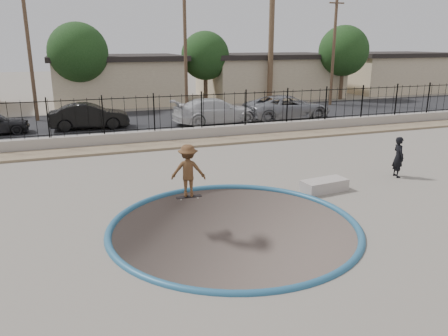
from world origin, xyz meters
TOP-DOWN VIEW (x-y plane):
  - ground at (0.00, 12.00)m, footprint 120.00×120.00m
  - bowl_pit at (0.00, -1.00)m, footprint 6.84×6.84m
  - coping_ring at (0.00, -1.00)m, footprint 7.04×7.04m
  - rock_strip at (0.00, 9.20)m, footprint 42.00×1.60m
  - retaining_wall at (0.00, 10.30)m, footprint 42.00×0.45m
  - fence at (0.00, 10.30)m, footprint 40.00×0.04m
  - street at (0.00, 17.00)m, footprint 90.00×8.00m
  - house_center at (0.00, 26.50)m, footprint 10.60×8.60m
  - house_east at (14.00, 26.50)m, footprint 12.60×8.60m
  - house_east_far at (28.00, 26.50)m, footprint 11.60×8.60m
  - palm_right at (12.00, 22.00)m, footprint 2.30×2.30m
  - utility_pole_left at (-6.00, 19.00)m, footprint 1.70×0.24m
  - utility_pole_mid at (4.00, 19.00)m, footprint 1.70×0.24m
  - utility_pole_right at (16.00, 19.00)m, footprint 1.70×0.24m
  - street_tree_left at (-3.00, 23.00)m, footprint 4.32×4.32m
  - street_tree_mid at (7.00, 24.00)m, footprint 3.96×3.96m
  - street_tree_right at (19.00, 22.00)m, footprint 4.32×4.32m
  - skater at (-0.59, 1.60)m, footprint 1.26×0.96m
  - skateboard at (-0.59, 1.60)m, footprint 0.84×0.24m
  - videographer at (7.50, 1.28)m, footprint 0.48×0.63m
  - concrete_ledge at (4.00, 0.77)m, footprint 1.67×0.88m
  - car_b at (-2.94, 15.00)m, footprint 4.55×1.78m
  - car_c at (4.57, 14.10)m, footprint 5.53×2.56m
  - car_d at (9.45, 13.93)m, footprint 5.77×2.78m

SIDE VIEW (x-z plane):
  - ground at x=0.00m, z-range -2.20..0.00m
  - bowl_pit at x=0.00m, z-range -0.90..0.90m
  - coping_ring at x=0.00m, z-range -0.10..0.10m
  - street at x=0.00m, z-range 0.00..0.04m
  - rock_strip at x=0.00m, z-range 0.00..0.11m
  - skateboard at x=-0.59m, z-range 0.02..0.10m
  - concrete_ledge at x=4.00m, z-range 0.00..0.40m
  - retaining_wall at x=0.00m, z-range 0.00..0.60m
  - car_b at x=-2.94m, z-range 0.04..1.51m
  - videographer at x=7.50m, z-range 0.00..1.55m
  - car_c at x=4.57m, z-range 0.04..1.60m
  - car_d at x=9.45m, z-range 0.04..1.62m
  - skater at x=-0.59m, z-range 0.00..1.72m
  - fence at x=0.00m, z-range 0.60..2.40m
  - house_east at x=14.00m, z-range 0.02..3.92m
  - house_east_far at x=28.00m, z-range 0.02..3.92m
  - house_center at x=0.00m, z-range 0.02..3.92m
  - street_tree_mid at x=7.00m, z-range 0.92..6.75m
  - street_tree_left at x=-3.00m, z-range 1.01..7.37m
  - street_tree_right at x=19.00m, z-range 1.01..7.37m
  - utility_pole_left at x=-6.00m, z-range 0.20..9.20m
  - utility_pole_right at x=16.00m, z-range 0.20..9.20m
  - utility_pole_mid at x=4.00m, z-range 0.21..9.71m
  - palm_right at x=12.00m, z-range 2.18..12.48m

